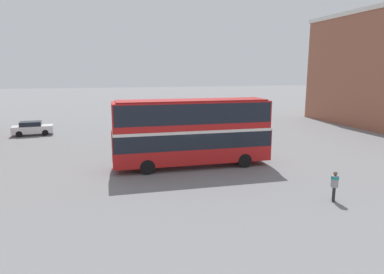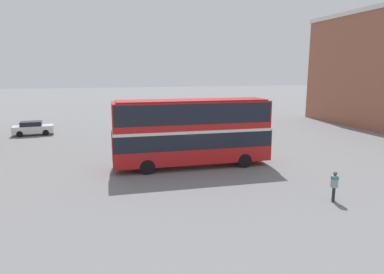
{
  "view_description": "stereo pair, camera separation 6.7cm",
  "coord_description": "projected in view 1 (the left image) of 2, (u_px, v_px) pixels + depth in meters",
  "views": [
    {
      "loc": [
        -6.6,
        -22.45,
        6.65
      ],
      "look_at": [
        -0.37,
        0.05,
        2.12
      ],
      "focal_mm": 32.0,
      "sensor_mm": 36.0,
      "label": 1
    },
    {
      "loc": [
        -6.53,
        -22.47,
        6.65
      ],
      "look_at": [
        -0.37,
        0.05,
        2.12
      ],
      "focal_mm": 32.0,
      "sensor_mm": 36.0,
      "label": 2
    }
  ],
  "objects": [
    {
      "name": "ground_plane",
      "position": [
        197.0,
        166.0,
        24.24
      ],
      "size": [
        240.0,
        240.0,
        0.0
      ],
      "primitive_type": "plane",
      "color": "slate"
    },
    {
      "name": "parked_car_kerb_near",
      "position": [
        145.0,
        122.0,
        40.04
      ],
      "size": [
        4.72,
        2.09,
        1.49
      ],
      "rotation": [
        0.0,
        0.0,
        0.08
      ],
      "color": "navy",
      "rests_on": "ground_plane"
    },
    {
      "name": "pedestrian_foreground",
      "position": [
        335.0,
        183.0,
        17.57
      ],
      "size": [
        0.55,
        0.55,
        1.6
      ],
      "rotation": [
        0.0,
        0.0,
        2.51
      ],
      "color": "#232328",
      "rests_on": "ground_plane"
    },
    {
      "name": "parked_car_kerb_far",
      "position": [
        32.0,
        128.0,
        35.78
      ],
      "size": [
        4.08,
        2.02,
        1.45
      ],
      "rotation": [
        0.0,
        0.0,
        0.08
      ],
      "color": "silver",
      "rests_on": "ground_plane"
    },
    {
      "name": "double_decker_bus",
      "position": [
        192.0,
        129.0,
        23.67
      ],
      "size": [
        10.98,
        2.76,
        4.72
      ],
      "rotation": [
        0.0,
        0.0,
        -0.02
      ],
      "color": "red",
      "rests_on": "ground_plane"
    }
  ]
}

